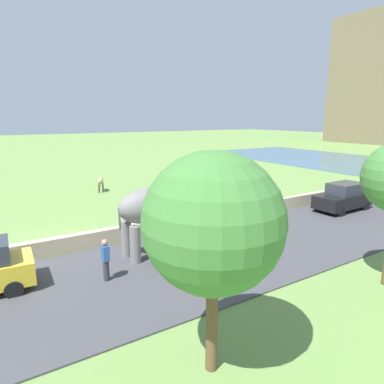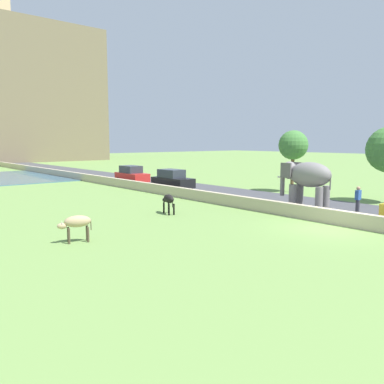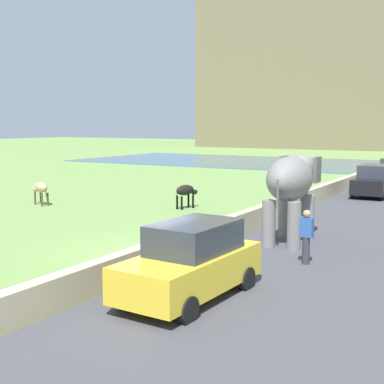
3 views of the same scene
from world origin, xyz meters
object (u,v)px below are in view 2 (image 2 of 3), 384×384
object	(u,v)px
person_beside_elephant	(358,199)
car_red	(132,175)
car_black	(172,180)
cow_tan	(76,223)
cow_black	(168,200)
elephant	(306,178)

from	to	relation	value
person_beside_elephant	car_red	size ratio (longest dim) A/B	0.40
person_beside_elephant	car_black	distance (m)	15.91
person_beside_elephant	car_black	xyz separation A→B (m)	(-1.38, 15.85, 0.03)
person_beside_elephant	car_black	bearing A→B (deg)	94.96
car_black	person_beside_elephant	bearing A→B (deg)	-85.04
car_black	cow_tan	bearing A→B (deg)	-140.56
car_black	cow_black	world-z (taller)	car_black
car_red	cow_tan	bearing A→B (deg)	-127.61
cow_black	car_black	bearing A→B (deg)	51.21
person_beside_elephant	car_red	distance (m)	22.46
car_black	cow_black	bearing A→B (deg)	-128.79
car_red	car_black	distance (m)	6.57
car_black	cow_tan	world-z (taller)	car_black
person_beside_elephant	cow_tan	bearing A→B (deg)	163.59
elephant	car_black	size ratio (longest dim) A/B	0.87
person_beside_elephant	cow_black	size ratio (longest dim) A/B	1.14
cow_tan	car_black	bearing A→B (deg)	39.44
person_beside_elephant	car_red	world-z (taller)	car_red
elephant	person_beside_elephant	world-z (taller)	elephant
car_red	cow_tan	distance (m)	22.65
car_red	car_black	size ratio (longest dim) A/B	1.00
elephant	cow_black	size ratio (longest dim) A/B	2.46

